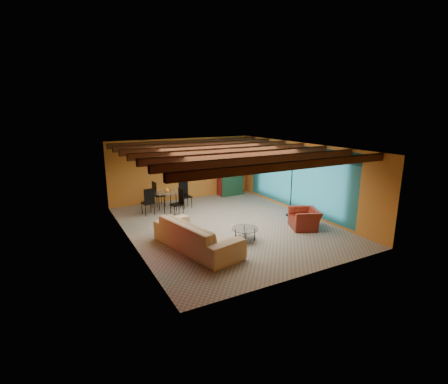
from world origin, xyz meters
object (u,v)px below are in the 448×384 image
armchair (305,219)px  coffee_table (245,234)px  sofa (197,235)px  potted_plant (230,148)px  floor_lamp (291,190)px  armoire (230,174)px  dining_table (167,198)px  vase (167,182)px

armchair → coffee_table: 2.37m
armchair → sofa: bearing=-69.0°
coffee_table → potted_plant: 6.04m
floor_lamp → armoire: bearing=96.7°
dining_table → floor_lamp: bearing=-35.3°
armoire → potted_plant: bearing=0.0°
coffee_table → dining_table: bearing=104.5°
armchair → dining_table: (-3.42, 4.05, 0.20)m
potted_plant → vase: 3.76m
dining_table → potted_plant: (3.44, 1.11, 1.65)m
coffee_table → floor_lamp: 3.22m
coffee_table → armchair: bearing=0.5°
coffee_table → vase: bearing=104.5°
sofa → coffee_table: sofa is taller
armchair → potted_plant: bearing=-157.0°
armchair → vase: vase is taller
armchair → coffee_table: armchair is taller
dining_table → armoire: (3.44, 1.11, 0.43)m
armchair → floor_lamp: floor_lamp is taller
dining_table → floor_lamp: 4.78m
floor_lamp → vase: bearing=144.7°
floor_lamp → armchair: bearing=-109.6°
armoire → floor_lamp: (0.45, -3.86, 0.02)m
armoire → floor_lamp: size_ratio=0.98×
sofa → armchair: 3.89m
coffee_table → vase: 4.31m
armchair → armoire: 5.20m
sofa → armchair: bearing=-105.1°
armchair → coffee_table: (-2.37, -0.02, -0.12)m
sofa → vase: bearing=-19.6°
armchair → potted_plant: 5.48m
sofa → armoire: 6.37m
vase → armoire: bearing=17.9°
armoire → vase: size_ratio=10.64×
armoire → sofa: bearing=-130.2°
floor_lamp → vase: (-3.89, 2.75, 0.17)m
floor_lamp → potted_plant: 4.06m
armchair → dining_table: size_ratio=0.49×
sofa → armchair: (3.88, -0.15, -0.10)m
sofa → coffee_table: (1.52, -0.17, -0.22)m
dining_table → vase: (0.00, 0.00, 0.62)m
coffee_table → armoire: armoire is taller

